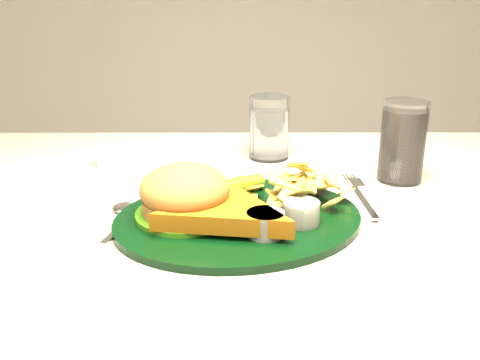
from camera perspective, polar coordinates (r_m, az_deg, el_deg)
The scene contains 7 objects.
dinner_plate at distance 0.71m, azimuth -0.14°, elevation -1.77°, with size 0.33×0.28×0.08m, color black, non-canonical shape.
water_glass at distance 0.97m, azimuth 3.13°, elevation 5.62°, with size 0.07×0.07×0.11m, color silver.
cola_glass at distance 0.89m, azimuth 16.96°, elevation 3.95°, with size 0.07×0.07×0.13m, color black.
fork_napkin at distance 0.80m, azimuth 12.96°, elevation -2.07°, with size 0.12×0.16×0.01m, color white, non-canonical shape.
spoon at distance 0.72m, azimuth -12.67°, elevation -4.83°, with size 0.04×0.13×0.01m, color white, non-canonical shape.
ramekin at distance 0.96m, azimuth -13.63°, elevation 2.37°, with size 0.05×0.05×0.03m, color white.
wrapped_straw at distance 0.89m, azimuth -4.43°, elevation 0.58°, with size 0.22×0.08×0.01m, color white, non-canonical shape.
Camera 1 is at (0.01, -0.71, 1.05)m, focal length 40.00 mm.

